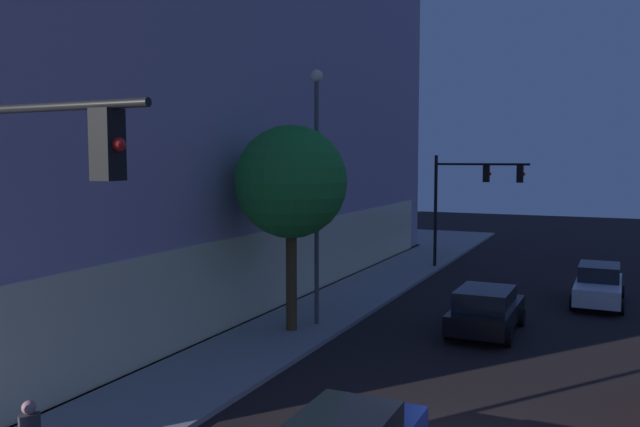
# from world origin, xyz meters

# --- Properties ---
(modern_building) EXTENTS (36.48, 30.22, 20.77)m
(modern_building) POSITION_xyz_m (12.45, 24.85, 10.30)
(modern_building) COLOR #4C4C51
(modern_building) RESTS_ON ground
(traffic_light_far_corner) EXTENTS (0.33, 5.02, 6.11)m
(traffic_light_far_corner) POSITION_xyz_m (22.35, 4.79, 4.47)
(traffic_light_far_corner) COLOR black
(traffic_light_far_corner) RESTS_ON sidewalk_corner
(street_lamp_sidewalk) EXTENTS (0.44, 0.44, 9.03)m
(street_lamp_sidewalk) POSITION_xyz_m (8.25, 7.40, 5.72)
(street_lamp_sidewalk) COLOR #4C4C4C
(street_lamp_sidewalk) RESTS_ON sidewalk_corner
(sidewalk_tree) EXTENTS (3.87, 3.87, 7.08)m
(sidewalk_tree) POSITION_xyz_m (7.14, 7.85, 5.26)
(sidewalk_tree) COLOR #50391E
(sidewalk_tree) RESTS_ON sidewalk_corner
(car_black) EXTENTS (4.61, 2.25, 1.61)m
(car_black) POSITION_xyz_m (10.01, 1.72, 0.83)
(car_black) COLOR black
(car_black) RESTS_ON ground
(car_white) EXTENTS (4.83, 2.04, 1.65)m
(car_white) POSITION_xyz_m (16.49, -1.77, 0.82)
(car_white) COLOR silver
(car_white) RESTS_ON ground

